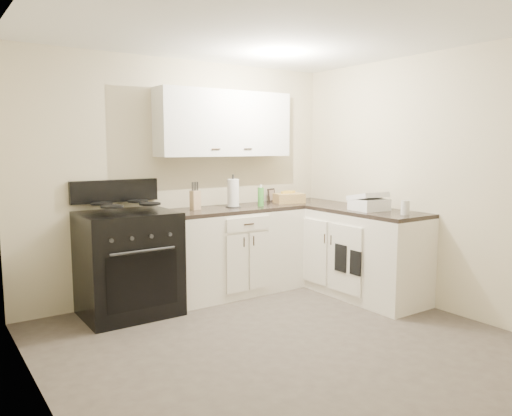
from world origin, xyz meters
TOP-DOWN VIEW (x-y plane):
  - floor at (0.00, 0.00)m, footprint 3.60×3.60m
  - ceiling at (0.00, 0.00)m, footprint 3.60×3.60m
  - wall_back at (0.00, 1.80)m, footprint 3.60×0.00m
  - wall_right at (1.80, 0.00)m, footprint 0.00×3.60m
  - wall_left at (-1.80, 0.00)m, footprint 0.00×3.60m
  - base_cabinets_back at (0.43, 1.50)m, footprint 1.55×0.60m
  - base_cabinets_right at (1.50, 0.85)m, footprint 0.60×1.90m
  - countertop_back at (0.43, 1.50)m, footprint 1.55×0.60m
  - countertop_right at (1.50, 0.85)m, footprint 0.60×1.90m
  - upper_cabinets at (0.43, 1.65)m, footprint 1.55×0.30m
  - stove at (-0.77, 1.48)m, footprint 0.87×0.74m
  - knife_block at (0.01, 1.57)m, footprint 0.10×0.09m
  - paper_towel at (0.45, 1.52)m, footprint 0.15×0.15m
  - soap_bottle at (0.76, 1.44)m, footprint 0.07×0.07m
  - picture_frame at (1.12, 1.73)m, footprint 0.13×0.07m
  - wicker_basket at (1.21, 1.51)m, footprint 0.38×0.30m
  - countertop_grill at (1.47, 0.51)m, footprint 0.35×0.33m
  - glass_jar at (1.50, 0.07)m, footprint 0.11×0.11m
  - oven_mitt_near at (1.18, 0.39)m, footprint 0.02×0.14m
  - oven_mitt_far at (1.18, 0.60)m, footprint 0.02×0.16m

SIDE VIEW (x-z plane):
  - floor at x=0.00m, z-range 0.00..0.00m
  - oven_mitt_near at x=1.18m, z-range 0.32..0.57m
  - base_cabinets_back at x=0.43m, z-range 0.00..0.90m
  - base_cabinets_right at x=1.50m, z-range 0.00..0.90m
  - oven_mitt_far at x=1.18m, z-range 0.31..0.60m
  - stove at x=-0.77m, z-range -0.07..0.99m
  - countertop_back at x=0.43m, z-range 0.90..0.94m
  - countertop_right at x=1.50m, z-range 0.90..0.94m
  - wicker_basket at x=1.21m, z-range 0.94..1.05m
  - countertop_grill at x=1.47m, z-range 0.94..1.06m
  - glass_jar at x=1.50m, z-range 0.94..1.08m
  - picture_frame at x=1.12m, z-range 0.94..1.10m
  - knife_block at x=0.01m, z-range 0.94..1.14m
  - soap_bottle at x=0.76m, z-range 0.94..1.15m
  - paper_towel at x=0.45m, z-range 0.94..1.24m
  - wall_back at x=0.00m, z-range -0.55..3.05m
  - wall_right at x=1.80m, z-range -0.55..3.05m
  - wall_left at x=-1.80m, z-range -0.55..3.05m
  - upper_cabinets at x=0.43m, z-range 1.49..2.19m
  - ceiling at x=0.00m, z-range 2.50..2.50m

